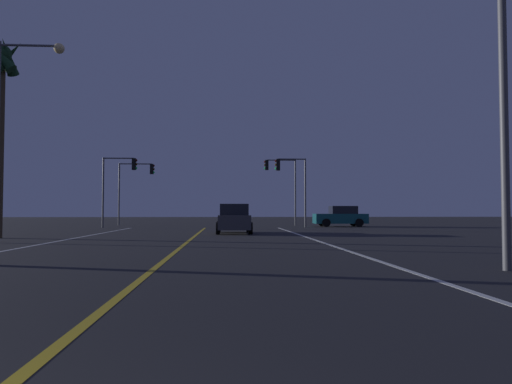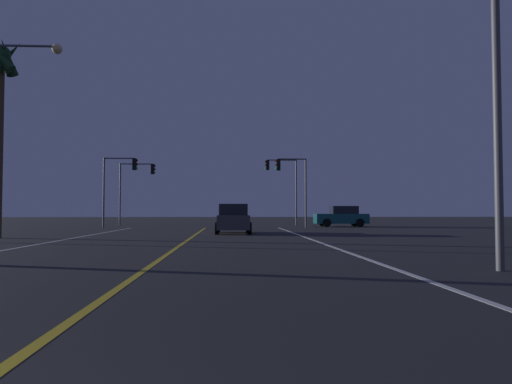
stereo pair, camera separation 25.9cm
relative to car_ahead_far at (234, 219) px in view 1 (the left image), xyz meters
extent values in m
cube|color=silver|center=(3.55, -12.04, -0.82)|extent=(0.16, 42.16, 0.01)
cube|color=silver|center=(-7.68, -12.04, -0.82)|extent=(0.16, 42.16, 0.01)
cube|color=gold|center=(-2.07, -12.04, -0.82)|extent=(0.16, 42.16, 0.01)
cylinder|color=black|center=(-0.90, 1.41, -0.48)|extent=(0.22, 0.68, 0.68)
cylinder|color=black|center=(0.90, 1.41, -0.48)|extent=(0.22, 0.68, 0.68)
cylinder|color=black|center=(-0.90, -1.29, -0.48)|extent=(0.22, 0.68, 0.68)
cylinder|color=black|center=(0.90, -1.29, -0.48)|extent=(0.22, 0.68, 0.68)
cube|color=#38383D|center=(0.00, 0.06, -0.16)|extent=(1.80, 4.30, 0.80)
cube|color=black|center=(0.00, -0.19, 0.56)|extent=(1.60, 2.10, 0.64)
cube|color=red|center=(-0.60, -2.04, -0.06)|extent=(0.24, 0.08, 0.16)
cube|color=red|center=(0.60, -2.04, -0.06)|extent=(0.24, 0.08, 0.16)
cylinder|color=black|center=(7.59, 10.41, -0.48)|extent=(0.68, 0.22, 0.68)
cylinder|color=black|center=(7.59, 12.21, -0.48)|extent=(0.68, 0.22, 0.68)
cylinder|color=black|center=(10.29, 10.41, -0.48)|extent=(0.68, 0.22, 0.68)
cylinder|color=black|center=(10.29, 12.21, -0.48)|extent=(0.68, 0.22, 0.68)
cube|color=#145156|center=(8.94, 11.31, -0.16)|extent=(4.30, 1.80, 0.80)
cube|color=black|center=(9.19, 11.31, 0.56)|extent=(2.10, 1.60, 0.64)
cube|color=red|center=(11.04, 10.71, -0.06)|extent=(0.08, 0.24, 0.16)
cube|color=red|center=(11.04, 11.91, -0.06)|extent=(0.08, 0.24, 0.16)
cylinder|color=#4C4C51|center=(5.75, 9.54, 1.89)|extent=(0.14, 0.14, 5.42)
cylinder|color=#4C4C51|center=(4.68, 9.54, 4.55)|extent=(2.14, 0.10, 0.10)
cube|color=black|center=(3.61, 9.54, 4.10)|extent=(0.28, 0.36, 0.90)
sphere|color=#3A0605|center=(3.45, 9.54, 4.40)|extent=(0.20, 0.20, 0.20)
sphere|color=#3C2706|center=(3.45, 9.54, 4.10)|extent=(0.20, 0.20, 0.20)
sphere|color=#19E059|center=(3.45, 9.54, 3.80)|extent=(0.20, 0.20, 0.20)
cylinder|color=#4C4C51|center=(-9.88, 9.54, 1.88)|extent=(0.14, 0.14, 5.40)
cylinder|color=#4C4C51|center=(-8.72, 9.54, 4.53)|extent=(2.32, 0.10, 0.10)
cube|color=black|center=(-7.57, 9.54, 4.08)|extent=(0.28, 0.36, 0.90)
sphere|color=#3A0605|center=(-7.41, 9.54, 4.38)|extent=(0.20, 0.20, 0.20)
sphere|color=#3C2706|center=(-7.41, 9.54, 4.08)|extent=(0.20, 0.20, 0.20)
sphere|color=#19E059|center=(-7.41, 9.54, 3.78)|extent=(0.20, 0.20, 0.20)
cylinder|color=#4C4C51|center=(5.75, 15.04, 2.14)|extent=(0.14, 0.14, 5.92)
cylinder|color=#4C4C51|center=(4.47, 15.04, 5.05)|extent=(2.57, 0.10, 0.10)
cube|color=black|center=(3.18, 15.04, 4.60)|extent=(0.28, 0.36, 0.90)
sphere|color=#3A0605|center=(3.02, 15.04, 4.90)|extent=(0.20, 0.20, 0.20)
sphere|color=#3C2706|center=(3.02, 15.04, 4.60)|extent=(0.20, 0.20, 0.20)
sphere|color=#19E059|center=(3.02, 15.04, 4.30)|extent=(0.20, 0.20, 0.20)
cylinder|color=#4C4C51|center=(-9.88, 15.04, 1.93)|extent=(0.14, 0.14, 5.50)
cylinder|color=#4C4C51|center=(-8.47, 15.04, 4.63)|extent=(2.83, 0.10, 0.10)
cube|color=black|center=(-7.05, 15.04, 4.18)|extent=(0.28, 0.36, 0.90)
sphere|color=#3A0605|center=(-6.89, 15.04, 4.48)|extent=(0.20, 0.20, 0.20)
sphere|color=#3C2706|center=(-6.89, 15.04, 4.18)|extent=(0.20, 0.20, 0.20)
sphere|color=#19E059|center=(-6.89, 15.04, 3.88)|extent=(0.20, 0.20, 0.20)
cylinder|color=#4C4C51|center=(5.74, -17.76, 3.43)|extent=(0.18, 0.18, 8.50)
cylinder|color=#4C4C51|center=(-8.65, -7.70, 7.37)|extent=(2.44, 0.10, 0.10)
sphere|color=#F9D88C|center=(-7.43, -7.70, 7.27)|extent=(0.44, 0.44, 0.44)
cylinder|color=#473826|center=(-11.34, -4.22, 3.52)|extent=(0.36, 0.36, 8.68)
sphere|color=#19381E|center=(-11.34, -4.22, 8.11)|extent=(0.90, 0.90, 0.90)
cone|color=#19381E|center=(-11.04, -4.25, 7.96)|extent=(0.66, 1.58, 1.78)
cone|color=#19381E|center=(-11.26, -3.94, 7.96)|extent=(2.08, 1.08, 1.88)
camera|label=1|loc=(-0.43, -28.08, 0.50)|focal=33.91mm
camera|label=2|loc=(-0.17, -28.08, 0.50)|focal=33.91mm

